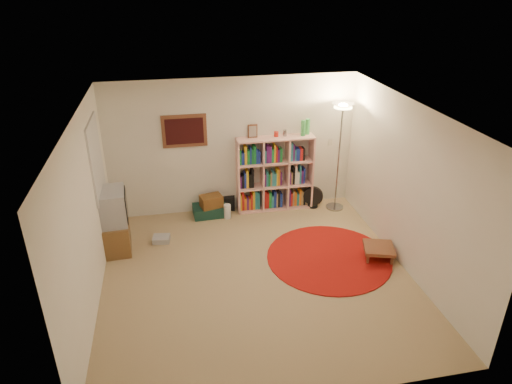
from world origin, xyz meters
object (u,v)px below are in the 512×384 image
tv_stand (112,222)px  side_table (379,248)px  bookshelf (273,174)px  floor_fan (313,197)px  suitcase (210,210)px  floor_lamp (342,123)px

tv_stand → side_table: 4.25m
bookshelf → side_table: bookshelf is taller
bookshelf → tv_stand: bookshelf is taller
tv_stand → floor_fan: bearing=8.3°
tv_stand → suitcase: size_ratio=1.66×
bookshelf → tv_stand: 3.02m
floor_fan → tv_stand: size_ratio=0.41×
bookshelf → suitcase: size_ratio=2.70×
bookshelf → suitcase: 1.36m
suitcase → side_table: 3.13m
suitcase → tv_stand: bearing=-155.7°
floor_fan → suitcase: floor_fan is taller
tv_stand → side_table: size_ratio=1.83×
bookshelf → suitcase: bearing=-174.7°
suitcase → side_table: (2.46, -1.94, 0.08)m
tv_stand → suitcase: (1.64, 0.85, -0.41)m
bookshelf → tv_stand: bearing=-161.2°
floor_fan → suitcase: size_ratio=0.67×
suitcase → bookshelf: bearing=1.9°
floor_lamp → bookshelf: bearing=166.4°
floor_lamp → side_table: 2.33m
floor_fan → bookshelf: bearing=-172.5°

